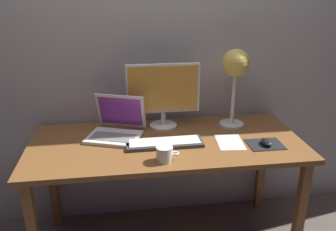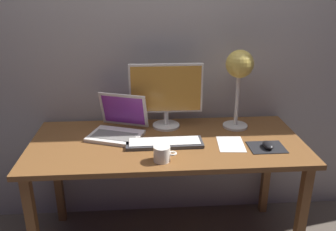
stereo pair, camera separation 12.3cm
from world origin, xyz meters
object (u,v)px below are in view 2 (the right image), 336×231
keyboard_main (165,143)px  coffee_mug (162,154)px  monitor (166,92)px  desk_lamp (239,70)px  laptop (119,123)px  mouse (268,145)px

keyboard_main → coffee_mug: bearing=-97.1°
monitor → desk_lamp: desk_lamp is taller
laptop → keyboard_main: bearing=-34.4°
monitor → coffee_mug: size_ratio=3.71×
laptop → mouse: 0.89m
desk_lamp → laptop: bearing=-176.1°
coffee_mug → monitor: bearing=83.7°
mouse → keyboard_main: bearing=171.6°
monitor → desk_lamp: size_ratio=0.92×
monitor → coffee_mug: monitor is taller
laptop → monitor: bearing=16.3°
keyboard_main → mouse: (0.58, -0.09, 0.01)m
keyboard_main → desk_lamp: (0.47, 0.23, 0.36)m
mouse → coffee_mug: 0.61m
desk_lamp → mouse: desk_lamp is taller
desk_lamp → mouse: (0.11, -0.32, -0.36)m
monitor → laptop: (-0.29, -0.09, -0.17)m
monitor → mouse: bearing=-32.6°
desk_lamp → coffee_mug: 0.73m
laptop → mouse: size_ratio=3.99×
monitor → laptop: 0.35m
monitor → keyboard_main: (-0.03, -0.27, -0.22)m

